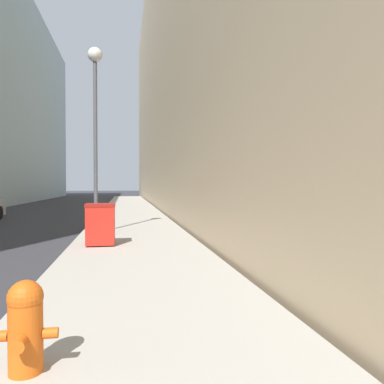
% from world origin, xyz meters
% --- Properties ---
extents(sidewalk_right, '(3.40, 60.00, 0.12)m').
position_xyz_m(sidewalk_right, '(4.96, 18.00, 0.06)').
color(sidewalk_right, '#ADA89E').
rests_on(sidewalk_right, ground).
extents(building_right_stone, '(12.00, 60.00, 21.97)m').
position_xyz_m(building_right_stone, '(12.76, 26.00, 10.98)').
color(building_right_stone, tan).
rests_on(building_right_stone, ground).
extents(fire_hydrant, '(0.51, 0.40, 0.77)m').
position_xyz_m(fire_hydrant, '(3.87, 0.89, 0.52)').
color(fire_hydrant, '#D15614').
rests_on(fire_hydrant, sidewalk_right).
extents(trash_bin, '(0.73, 0.68, 1.07)m').
position_xyz_m(trash_bin, '(4.06, 7.45, 0.67)').
color(trash_bin, red).
rests_on(trash_bin, sidewalk_right).
extents(lamppost, '(0.46, 0.46, 5.92)m').
position_xyz_m(lamppost, '(3.75, 9.96, 4.20)').
color(lamppost, '#4C4C51').
rests_on(lamppost, sidewalk_right).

